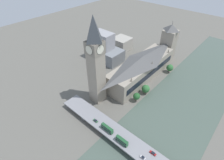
# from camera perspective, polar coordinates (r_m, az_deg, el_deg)

# --- Properties ---
(ground_plane) EXTENTS (600.00, 600.00, 0.00)m
(ground_plane) POSITION_cam_1_polar(r_m,az_deg,el_deg) (193.16, 11.80, -2.07)
(ground_plane) COLOR #605E56
(river_water) EXTENTS (65.96, 360.00, 0.30)m
(river_water) POSITION_cam_1_polar(r_m,az_deg,el_deg) (183.34, 22.18, -7.12)
(river_water) COLOR #47564C
(river_water) RESTS_ON ground_plane
(parliament_hall) EXTENTS (25.84, 95.30, 27.93)m
(parliament_hall) POSITION_cam_1_polar(r_m,az_deg,el_deg) (196.68, 9.69, 4.09)
(parliament_hall) COLOR gray
(parliament_hall) RESTS_ON ground_plane
(clock_tower) EXTENTS (12.93, 12.93, 82.57)m
(clock_tower) POSITION_cam_1_polar(r_m,az_deg,el_deg) (148.62, -5.35, 6.14)
(clock_tower) COLOR gray
(clock_tower) RESTS_ON ground_plane
(victoria_tower) EXTENTS (16.11, 16.11, 49.74)m
(victoria_tower) POSITION_cam_1_polar(r_m,az_deg,el_deg) (239.67, 18.00, 11.70)
(victoria_tower) COLOR gray
(victoria_tower) RESTS_ON ground_plane
(road_bridge) EXTENTS (163.93, 15.28, 5.56)m
(road_bridge) POSITION_cam_1_polar(r_m,az_deg,el_deg) (135.92, 9.92, -22.43)
(road_bridge) COLOR slate
(road_bridge) RESTS_ON ground_plane
(double_decker_bus_mid) EXTENTS (11.16, 2.50, 4.78)m
(double_decker_bus_mid) POSITION_cam_1_polar(r_m,az_deg,el_deg) (141.24, -1.58, -15.48)
(double_decker_bus_mid) COLOR #235B33
(double_decker_bus_mid) RESTS_ON road_bridge
(double_decker_bus_rear) EXTENTS (10.32, 2.54, 4.77)m
(double_decker_bus_rear) POSITION_cam_1_polar(r_m,az_deg,el_deg) (135.14, 3.25, -19.18)
(double_decker_bus_rear) COLOR #235B33
(double_decker_bus_rear) RESTS_ON road_bridge
(car_northbound_lead) EXTENTS (4.40, 1.92, 1.38)m
(car_northbound_lead) POSITION_cam_1_polar(r_m,az_deg,el_deg) (148.88, -5.41, -13.08)
(car_northbound_lead) COLOR #2D5638
(car_northbound_lead) RESTS_ON road_bridge
(car_northbound_tail) EXTENTS (4.06, 1.84, 1.32)m
(car_northbound_tail) POSITION_cam_1_polar(r_m,az_deg,el_deg) (132.39, 10.03, -23.66)
(car_northbound_tail) COLOR silver
(car_northbound_tail) RESTS_ON road_bridge
(car_southbound_mid) EXTENTS (4.79, 1.80, 1.38)m
(car_southbound_mid) POSITION_cam_1_polar(r_m,az_deg,el_deg) (135.27, 13.22, -22.22)
(car_southbound_mid) COLOR maroon
(car_southbound_mid) RESTS_ON road_bridge
(city_block_west) EXTENTS (28.58, 25.84, 16.06)m
(city_block_west) POSITION_cam_1_polar(r_m,az_deg,el_deg) (227.17, -0.54, 7.89)
(city_block_west) COLOR slate
(city_block_west) RESTS_ON ground_plane
(city_block_center) EXTENTS (23.17, 23.23, 16.86)m
(city_block_center) POSITION_cam_1_polar(r_m,az_deg,el_deg) (257.88, 3.19, 11.79)
(city_block_center) COLOR #A39E93
(city_block_center) RESTS_ON ground_plane
(city_block_east) EXTENTS (26.81, 16.73, 36.24)m
(city_block_east) POSITION_cam_1_polar(r_m,az_deg,el_deg) (229.64, -2.92, 11.05)
(city_block_east) COLOR #939399
(city_block_east) RESTS_ON ground_plane
(tree_embankment_near) EXTENTS (8.00, 8.00, 10.52)m
(tree_embankment_near) POSITION_cam_1_polar(r_m,az_deg,el_deg) (217.51, 18.35, 3.82)
(tree_embankment_near) COLOR brown
(tree_embankment_near) RESTS_ON ground_plane
(tree_embankment_mid) EXTENTS (6.83, 6.83, 9.76)m
(tree_embankment_mid) POSITION_cam_1_polar(r_m,az_deg,el_deg) (169.90, 8.04, -5.28)
(tree_embankment_mid) COLOR brown
(tree_embankment_mid) RESTS_ON ground_plane
(tree_embankment_far) EXTENTS (8.21, 8.21, 10.20)m
(tree_embankment_far) POSITION_cam_1_polar(r_m,az_deg,el_deg) (180.06, 10.95, -2.84)
(tree_embankment_far) COLOR brown
(tree_embankment_far) RESTS_ON ground_plane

